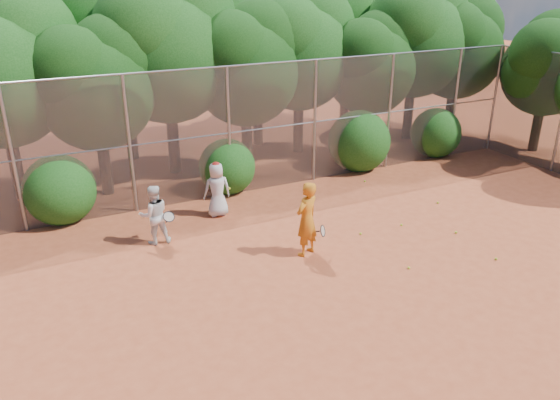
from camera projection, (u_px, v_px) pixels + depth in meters
ground at (365, 273)px, 12.82m from camera, size 80.00×80.00×0.00m
fence_back at (256, 128)px, 16.94m from camera, size 20.05×0.09×4.03m
tree_2 at (95, 80)px, 16.09m from camera, size 3.99×3.47×5.47m
tree_3 at (167, 43)px, 17.64m from camera, size 4.89×4.26×6.70m
tree_4 at (246, 61)px, 18.40m from camera, size 4.19×3.64×5.73m
tree_5 at (300, 45)px, 19.98m from camera, size 4.51×3.92×6.17m
tree_6 at (371, 60)px, 20.39m from camera, size 3.86×3.36×5.29m
tree_7 at (416, 33)px, 21.60m from camera, size 4.77×4.14×6.53m
tree_8 at (458, 43)px, 22.34m from camera, size 4.25×3.70×5.82m
tree_10 at (122, 31)px, 18.96m from camera, size 5.15×4.48×7.06m
tree_11 at (257, 39)px, 20.85m from camera, size 4.64×4.03×6.35m
tree_12 at (349, 23)px, 23.05m from camera, size 5.02×4.37×6.88m
tree_13 at (549, 61)px, 20.32m from camera, size 3.86×3.36×5.29m
bush_0 at (59, 187)px, 15.19m from camera, size 2.00×2.00×2.00m
bush_1 at (227, 164)px, 17.27m from camera, size 1.80×1.80×1.80m
bush_2 at (359, 138)px, 19.24m from camera, size 2.20×2.20×2.20m
bush_3 at (436, 131)px, 20.73m from camera, size 1.90×1.90×1.90m
player_yellow at (307, 219)px, 13.31m from camera, size 0.91×0.70×1.91m
player_teen at (217, 189)px, 15.54m from camera, size 0.81×0.56×1.63m
player_white at (154, 215)px, 13.95m from camera, size 0.86×0.74×1.58m
ball_0 at (361, 234)px, 14.65m from camera, size 0.07×0.07×0.07m
ball_1 at (438, 203)px, 16.61m from camera, size 0.07×0.07×0.07m
ball_2 at (496, 259)px, 13.36m from camera, size 0.07×0.07×0.07m
ball_3 at (456, 232)px, 14.72m from camera, size 0.07×0.07×0.07m
ball_4 at (409, 268)px, 12.96m from camera, size 0.07×0.07×0.07m
ball_5 at (365, 181)px, 18.32m from camera, size 0.07×0.07×0.07m
ball_6 at (401, 225)px, 15.16m from camera, size 0.07×0.07×0.07m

